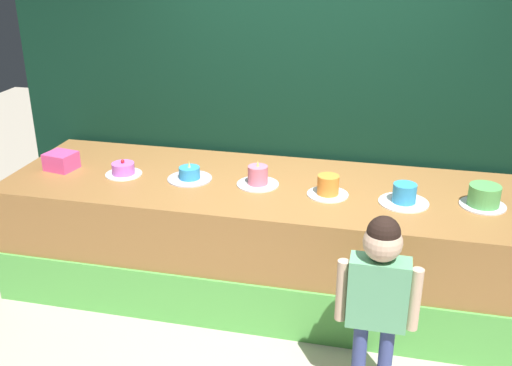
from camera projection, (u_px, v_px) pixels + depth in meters
The scene contains 11 objects.
ground_plane at pixel (276, 336), 4.06m from camera, with size 12.00×12.00×0.00m, color #BCB29E.
stage_platform at pixel (292, 240), 4.43m from camera, with size 4.22×1.21×0.87m.
curtain_backdrop at pixel (310, 103), 4.72m from camera, with size 4.96×0.08×2.60m, color black.
child_figure at pixel (379, 287), 3.23m from camera, with size 0.46×0.21×1.19m.
pink_box at pixel (61, 161), 4.55m from camera, with size 0.21×0.19×0.13m, color #F84D99.
cake_far_left at pixel (123, 170), 4.45m from camera, with size 0.27×0.27×0.12m.
cake_left at pixel (190, 175), 4.37m from camera, with size 0.33×0.33×0.15m.
cake_center_left at pixel (258, 177), 4.26m from camera, with size 0.30×0.30×0.19m.
cake_center_right at pixel (328, 187), 4.09m from camera, with size 0.29×0.29×0.14m.
cake_right at pixel (404, 195), 3.97m from camera, with size 0.34×0.34×0.14m.
cake_far_right at pixel (484, 197), 3.92m from camera, with size 0.30×0.30×0.15m.
Camera 1 is at (0.63, -3.29, 2.54)m, focal length 41.72 mm.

